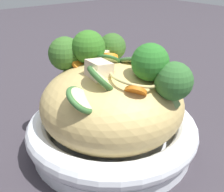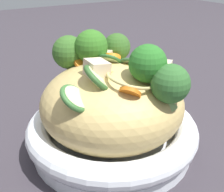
# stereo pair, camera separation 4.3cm
# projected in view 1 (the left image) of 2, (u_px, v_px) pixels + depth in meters

# --- Properties ---
(ground_plane) EXTENTS (3.00, 3.00, 0.00)m
(ground_plane) POSITION_uv_depth(u_px,v_px,m) (112.00, 147.00, 0.47)
(ground_plane) COLOR #342F36
(serving_bowl) EXTENTS (0.26, 0.26, 0.05)m
(serving_bowl) POSITION_uv_depth(u_px,v_px,m) (112.00, 132.00, 0.46)
(serving_bowl) COLOR white
(serving_bowl) RESTS_ON ground_plane
(noodle_heap) EXTENTS (0.21, 0.21, 0.12)m
(noodle_heap) POSITION_uv_depth(u_px,v_px,m) (112.00, 103.00, 0.43)
(noodle_heap) COLOR tan
(noodle_heap) RESTS_ON serving_bowl
(broccoli_florets) EXTENTS (0.13, 0.22, 0.08)m
(broccoli_florets) POSITION_uv_depth(u_px,v_px,m) (114.00, 59.00, 0.41)
(broccoli_florets) COLOR #99B877
(broccoli_florets) RESTS_ON serving_bowl
(carrot_coins) EXTENTS (0.13, 0.16, 0.04)m
(carrot_coins) POSITION_uv_depth(u_px,v_px,m) (116.00, 66.00, 0.43)
(carrot_coins) COLOR orange
(carrot_coins) RESTS_ON serving_bowl
(zucchini_slices) EXTENTS (0.17, 0.10, 0.05)m
(zucchini_slices) POSITION_uv_depth(u_px,v_px,m) (104.00, 77.00, 0.39)
(zucchini_slices) COLOR beige
(zucchini_slices) RESTS_ON serving_bowl
(chicken_chunks) EXTENTS (0.14, 0.11, 0.04)m
(chicken_chunks) POSITION_uv_depth(u_px,v_px,m) (119.00, 65.00, 0.42)
(chicken_chunks) COLOR beige
(chicken_chunks) RESTS_ON serving_bowl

